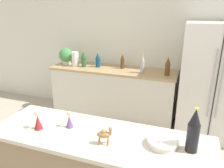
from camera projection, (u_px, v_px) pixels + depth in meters
name	position (u px, v px, depth m)	size (l,w,h in m)	color
wall_back	(149.00, 45.00, 3.71)	(8.00, 0.06, 2.55)	silver
back_counter	(113.00, 93.00, 3.86)	(2.14, 0.63, 0.90)	silver
refrigerator	(213.00, 83.00, 3.17)	(0.92, 0.71, 1.70)	silver
potted_plant	(66.00, 56.00, 3.94)	(0.25, 0.25, 0.29)	silver
paper_towel_roll	(75.00, 59.00, 3.82)	(0.12, 0.12, 0.25)	white
back_bottle_0	(98.00, 60.00, 3.77)	(0.08, 0.08, 0.26)	navy
back_bottle_1	(142.00, 64.00, 3.41)	(0.07, 0.07, 0.31)	#B2B7BC
back_bottle_2	(122.00, 61.00, 3.67)	(0.06, 0.06, 0.26)	brown
back_bottle_3	(168.00, 67.00, 3.29)	(0.08, 0.08, 0.29)	brown
back_bottle_4	(84.00, 59.00, 3.77)	(0.08, 0.08, 0.28)	#2D6033
wine_bottle	(194.00, 131.00, 1.50)	(0.09, 0.09, 0.33)	black
fruit_bowl	(163.00, 142.00, 1.60)	(0.23, 0.23, 0.05)	white
camel_figurine	(104.00, 134.00, 1.60)	(0.12, 0.08, 0.15)	olive
wise_man_figurine_blue	(38.00, 121.00, 1.81)	(0.07, 0.07, 0.17)	maroon
wise_man_figurine_crimson	(69.00, 120.00, 1.84)	(0.06, 0.06, 0.15)	#6B4784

